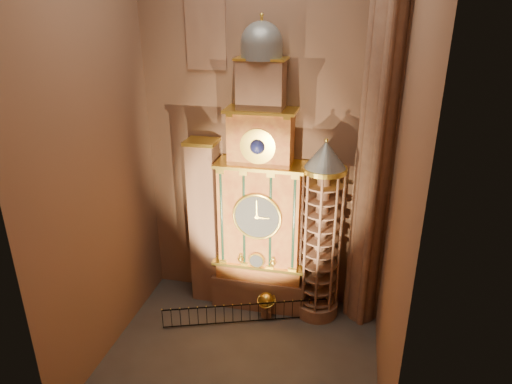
% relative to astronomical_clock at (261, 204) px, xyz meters
% --- Properties ---
extents(floor, '(14.00, 14.00, 0.00)m').
position_rel_astronomical_clock_xyz_m(floor, '(0.00, -4.96, -6.68)').
color(floor, '#383330').
rests_on(floor, ground).
extents(wall_back, '(22.00, 0.00, 22.00)m').
position_rel_astronomical_clock_xyz_m(wall_back, '(0.00, 1.04, 4.32)').
color(wall_back, brown).
rests_on(wall_back, floor).
extents(wall_left, '(0.00, 22.00, 22.00)m').
position_rel_astronomical_clock_xyz_m(wall_left, '(-7.00, -4.96, 4.32)').
color(wall_left, brown).
rests_on(wall_left, floor).
extents(wall_right, '(0.00, 22.00, 22.00)m').
position_rel_astronomical_clock_xyz_m(wall_right, '(7.00, -4.96, 4.32)').
color(wall_right, brown).
rests_on(wall_right, floor).
extents(astronomical_clock, '(5.60, 2.41, 16.70)m').
position_rel_astronomical_clock_xyz_m(astronomical_clock, '(0.00, 0.00, 0.00)').
color(astronomical_clock, '#8C634C').
rests_on(astronomical_clock, floor).
extents(portrait_tower, '(1.80, 1.60, 10.20)m').
position_rel_astronomical_clock_xyz_m(portrait_tower, '(-3.40, 0.02, -1.53)').
color(portrait_tower, '#8C634C').
rests_on(portrait_tower, floor).
extents(stair_turret, '(2.50, 2.50, 10.80)m').
position_rel_astronomical_clock_xyz_m(stair_turret, '(3.50, -0.26, -1.41)').
color(stair_turret, '#8C634C').
rests_on(stair_turret, floor).
extents(gothic_pier, '(2.04, 2.04, 22.00)m').
position_rel_astronomical_clock_xyz_m(gothic_pier, '(6.10, 0.04, 4.32)').
color(gothic_pier, '#8C634C').
rests_on(gothic_pier, floor).
extents(stained_glass_window, '(2.20, 0.14, 5.20)m').
position_rel_astronomical_clock_xyz_m(stained_glass_window, '(-3.20, 0.95, 9.82)').
color(stained_glass_window, navy).
rests_on(stained_glass_window, wall_back).
extents(celestial_globe, '(1.35, 1.30, 1.61)m').
position_rel_astronomical_clock_xyz_m(celestial_globe, '(0.65, -1.36, -5.71)').
color(celestial_globe, '#8C634C').
rests_on(celestial_globe, floor).
extents(iron_railing, '(8.95, 3.16, 1.23)m').
position_rel_astronomical_clock_xyz_m(iron_railing, '(-0.39, -2.20, -6.01)').
color(iron_railing, black).
rests_on(iron_railing, floor).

